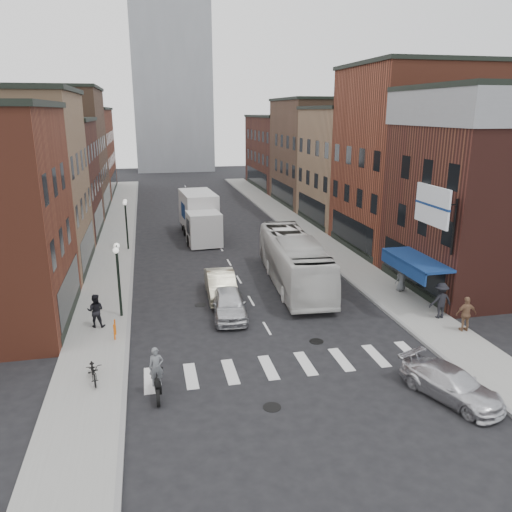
{
  "coord_description": "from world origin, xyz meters",
  "views": [
    {
      "loc": [
        -5.65,
        -22.06,
        10.82
      ],
      "look_at": [
        0.33,
        5.15,
        2.71
      ],
      "focal_mm": 35.0,
      "sensor_mm": 36.0,
      "label": 1
    }
  ],
  "objects_px": {
    "billboard_sign": "(434,207)",
    "motorcycle_rider": "(157,374)",
    "sedan_left_far": "(221,285)",
    "box_truck": "(200,216)",
    "streetlamp_far": "(126,215)",
    "streetlamp_near": "(118,267)",
    "curb_car": "(451,384)",
    "parked_bicycle": "(94,371)",
    "bike_rack": "(115,330)",
    "ped_left_solo": "(96,311)",
    "sedan_left_near": "(229,303)",
    "ped_right_b": "(466,314)",
    "transit_bus": "(294,261)",
    "ped_right_c": "(401,279)",
    "ped_right_a": "(441,300)"
  },
  "relations": [
    {
      "from": "streetlamp_near",
      "to": "transit_bus",
      "type": "distance_m",
      "value": 11.26
    },
    {
      "from": "streetlamp_near",
      "to": "curb_car",
      "type": "bearing_deg",
      "value": -40.13
    },
    {
      "from": "sedan_left_near",
      "to": "streetlamp_far",
      "type": "bearing_deg",
      "value": 115.41
    },
    {
      "from": "billboard_sign",
      "to": "ped_right_b",
      "type": "relative_size",
      "value": 2.04
    },
    {
      "from": "ped_right_b",
      "to": "ped_right_a",
      "type": "bearing_deg",
      "value": -75.17
    },
    {
      "from": "streetlamp_near",
      "to": "ped_right_a",
      "type": "height_order",
      "value": "streetlamp_near"
    },
    {
      "from": "motorcycle_rider",
      "to": "ped_right_b",
      "type": "distance_m",
      "value": 15.52
    },
    {
      "from": "sedan_left_far",
      "to": "ped_left_solo",
      "type": "distance_m",
      "value": 7.65
    },
    {
      "from": "ped_left_solo",
      "to": "streetlamp_near",
      "type": "bearing_deg",
      "value": -124.88
    },
    {
      "from": "curb_car",
      "to": "ped_right_b",
      "type": "height_order",
      "value": "ped_right_b"
    },
    {
      "from": "curb_car",
      "to": "ped_right_b",
      "type": "distance_m",
      "value": 6.6
    },
    {
      "from": "sedan_left_far",
      "to": "parked_bicycle",
      "type": "relative_size",
      "value": 2.77
    },
    {
      "from": "streetlamp_far",
      "to": "ped_left_solo",
      "type": "height_order",
      "value": "streetlamp_far"
    },
    {
      "from": "transit_bus",
      "to": "sedan_left_near",
      "type": "distance_m",
      "value": 6.61
    },
    {
      "from": "transit_bus",
      "to": "sedan_left_near",
      "type": "xyz_separation_m",
      "value": [
        -4.95,
        -4.3,
        -0.86
      ]
    },
    {
      "from": "transit_bus",
      "to": "curb_car",
      "type": "height_order",
      "value": "transit_bus"
    },
    {
      "from": "transit_bus",
      "to": "sedan_left_near",
      "type": "height_order",
      "value": "transit_bus"
    },
    {
      "from": "bike_rack",
      "to": "ped_right_b",
      "type": "height_order",
      "value": "ped_right_b"
    },
    {
      "from": "box_truck",
      "to": "parked_bicycle",
      "type": "relative_size",
      "value": 5.25
    },
    {
      "from": "box_truck",
      "to": "ped_right_c",
      "type": "bearing_deg",
      "value": -61.69
    },
    {
      "from": "streetlamp_far",
      "to": "ped_right_c",
      "type": "xyz_separation_m",
      "value": [
        16.69,
        -13.67,
        -1.98
      ]
    },
    {
      "from": "parked_bicycle",
      "to": "ped_left_solo",
      "type": "height_order",
      "value": "ped_left_solo"
    },
    {
      "from": "sedan_left_near",
      "to": "ped_right_b",
      "type": "relative_size",
      "value": 2.44
    },
    {
      "from": "billboard_sign",
      "to": "sedan_left_near",
      "type": "height_order",
      "value": "billboard_sign"
    },
    {
      "from": "streetlamp_near",
      "to": "ped_right_c",
      "type": "relative_size",
      "value": 2.64
    },
    {
      "from": "streetlamp_near",
      "to": "motorcycle_rider",
      "type": "relative_size",
      "value": 1.96
    },
    {
      "from": "curb_car",
      "to": "ped_left_solo",
      "type": "bearing_deg",
      "value": 124.44
    },
    {
      "from": "billboard_sign",
      "to": "parked_bicycle",
      "type": "xyz_separation_m",
      "value": [
        -16.82,
        -3.27,
        -5.53
      ]
    },
    {
      "from": "curb_car",
      "to": "streetlamp_far",
      "type": "bearing_deg",
      "value": 96.31
    },
    {
      "from": "billboard_sign",
      "to": "motorcycle_rider",
      "type": "bearing_deg",
      "value": -161.49
    },
    {
      "from": "streetlamp_far",
      "to": "sedan_left_far",
      "type": "height_order",
      "value": "streetlamp_far"
    },
    {
      "from": "billboard_sign",
      "to": "sedan_left_far",
      "type": "xyz_separation_m",
      "value": [
        -10.23,
        5.5,
        -5.35
      ]
    },
    {
      "from": "sedan_left_near",
      "to": "ped_left_solo",
      "type": "bearing_deg",
      "value": -173.86
    },
    {
      "from": "billboard_sign",
      "to": "motorcycle_rider",
      "type": "relative_size",
      "value": 1.76
    },
    {
      "from": "box_truck",
      "to": "sedan_left_near",
      "type": "distance_m",
      "value": 18.12
    },
    {
      "from": "streetlamp_near",
      "to": "box_truck",
      "type": "relative_size",
      "value": 0.45
    },
    {
      "from": "sedan_left_far",
      "to": "box_truck",
      "type": "bearing_deg",
      "value": 90.61
    },
    {
      "from": "curb_car",
      "to": "parked_bicycle",
      "type": "bearing_deg",
      "value": 142.33
    },
    {
      "from": "curb_car",
      "to": "sedan_left_far",
      "type": "bearing_deg",
      "value": 97.91
    },
    {
      "from": "streetlamp_near",
      "to": "parked_bicycle",
      "type": "distance_m",
      "value": 7.2
    },
    {
      "from": "streetlamp_far",
      "to": "box_truck",
      "type": "xyz_separation_m",
      "value": [
        6.17,
        3.08,
        -1.0
      ]
    },
    {
      "from": "bike_rack",
      "to": "ped_right_c",
      "type": "xyz_separation_m",
      "value": [
        16.89,
        3.03,
        0.38
      ]
    },
    {
      "from": "sedan_left_far",
      "to": "ped_right_c",
      "type": "relative_size",
      "value": 3.07
    },
    {
      "from": "curb_car",
      "to": "ped_right_b",
      "type": "bearing_deg",
      "value": 30.18
    },
    {
      "from": "transit_bus",
      "to": "motorcycle_rider",
      "type": "bearing_deg",
      "value": -123.48
    },
    {
      "from": "streetlamp_near",
      "to": "billboard_sign",
      "type": "bearing_deg",
      "value": -12.35
    },
    {
      "from": "ped_left_solo",
      "to": "ped_right_b",
      "type": "height_order",
      "value": "ped_right_b"
    },
    {
      "from": "motorcycle_rider",
      "to": "ped_right_c",
      "type": "relative_size",
      "value": 1.35
    },
    {
      "from": "curb_car",
      "to": "ped_right_c",
      "type": "bearing_deg",
      "value": 50.1
    },
    {
      "from": "streetlamp_near",
      "to": "bike_rack",
      "type": "relative_size",
      "value": 5.14
    }
  ]
}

